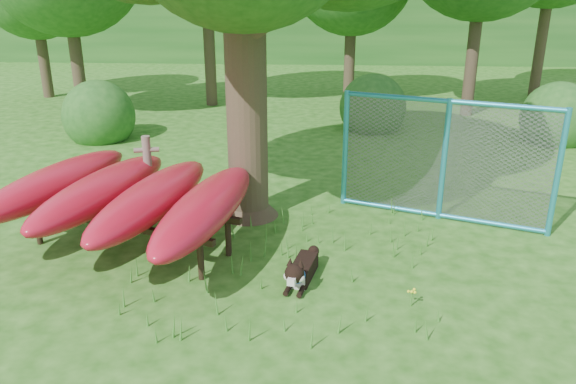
{
  "coord_description": "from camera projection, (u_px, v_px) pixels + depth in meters",
  "views": [
    {
      "loc": [
        0.67,
        -6.13,
        3.72
      ],
      "look_at": [
        0.2,
        1.2,
        1.0
      ],
      "focal_mm": 35.0,
      "sensor_mm": 36.0,
      "label": 1
    }
  ],
  "objects": [
    {
      "name": "ground",
      "position": [
        266.0,
        299.0,
        7.07
      ],
      "size": [
        80.0,
        80.0,
        0.0
      ],
      "primitive_type": "plane",
      "color": "#1D5410",
      "rests_on": "ground"
    },
    {
      "name": "wooden_post",
      "position": [
        149.0,
        178.0,
        9.11
      ],
      "size": [
        0.4,
        0.17,
        1.47
      ],
      "rotation": [
        0.0,
        0.0,
        0.25
      ],
      "color": "brown",
      "rests_on": "ground"
    },
    {
      "name": "kayak_rack",
      "position": [
        127.0,
        195.0,
        8.1
      ],
      "size": [
        3.92,
        4.22,
        1.14
      ],
      "rotation": [
        0.0,
        0.0,
        -0.33
      ],
      "color": "black",
      "rests_on": "ground"
    },
    {
      "name": "husky_dog",
      "position": [
        301.0,
        271.0,
        7.4
      ],
      "size": [
        0.45,
        1.08,
        0.49
      ],
      "rotation": [
        0.0,
        0.0,
        -0.21
      ],
      "color": "black",
      "rests_on": "ground"
    },
    {
      "name": "fence_section",
      "position": [
        444.0,
        160.0,
        9.16
      ],
      "size": [
        3.3,
        1.32,
        3.4
      ],
      "rotation": [
        0.0,
        0.0,
        -0.36
      ],
      "color": "#2999C0",
      "rests_on": "ground"
    },
    {
      "name": "wildflower_clump",
      "position": [
        412.0,
        293.0,
        6.85
      ],
      "size": [
        0.11,
        0.1,
        0.23
      ],
      "rotation": [
        0.0,
        0.0,
        0.4
      ],
      "color": "#40832B",
      "rests_on": "ground"
    },
    {
      "name": "shrub_left",
      "position": [
        102.0,
        139.0,
        14.39
      ],
      "size": [
        1.8,
        1.8,
        1.8
      ],
      "primitive_type": "sphere",
      "color": "#1E551B",
      "rests_on": "ground"
    },
    {
      "name": "shrub_right",
      "position": [
        554.0,
        141.0,
        14.17
      ],
      "size": [
        1.8,
        1.8,
        1.8
      ],
      "primitive_type": "sphere",
      "color": "#1E551B",
      "rests_on": "ground"
    },
    {
      "name": "shrub_mid",
      "position": [
        372.0,
        129.0,
        15.37
      ],
      "size": [
        1.8,
        1.8,
        1.8
      ],
      "primitive_type": "sphere",
      "color": "#1E551B",
      "rests_on": "ground"
    }
  ]
}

